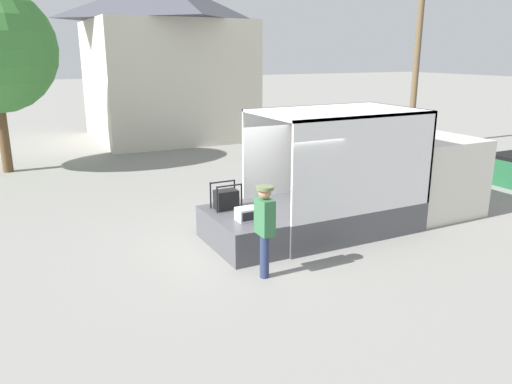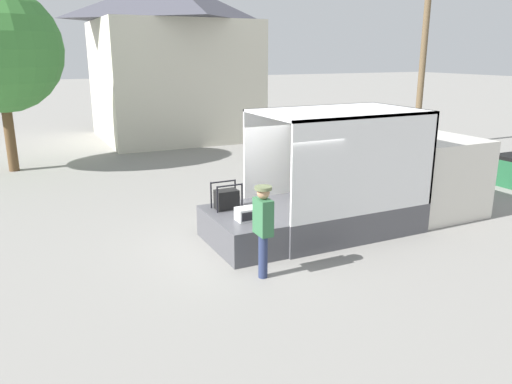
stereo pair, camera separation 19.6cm
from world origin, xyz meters
The scene contains 8 objects.
ground_plane centered at (0.00, 0.00, 0.00)m, with size 160.00×160.00×0.00m, color gray.
box_truck centered at (3.63, 0.00, 0.90)m, with size 6.17×2.37×2.94m.
tailgate_deck centered at (-0.63, 0.00, 0.37)m, with size 1.26×2.25×0.73m, color #4C4C51.
microwave centered at (-0.64, -0.37, 0.87)m, with size 0.45×0.36×0.28m.
portable_generator centered at (-0.69, 0.57, 0.97)m, with size 0.64×0.43×0.62m.
worker_person centered at (-0.90, -1.68, 1.14)m, with size 0.33×0.44×1.83m.
house_backdrop centered at (2.58, 15.39, 3.93)m, with size 7.56×7.26×7.71m.
utility_pole centered at (11.69, 7.66, 4.32)m, with size 1.80×0.28×8.32m.
Camera 1 is at (-5.08, -9.56, 4.22)m, focal length 35.00 mm.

